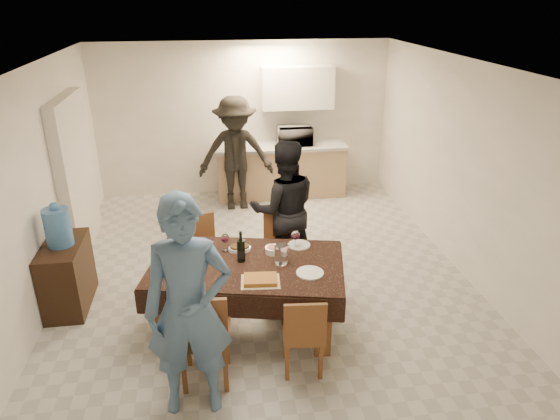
{
  "coord_description": "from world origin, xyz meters",
  "views": [
    {
      "loc": [
        -0.62,
        -5.48,
        3.31
      ],
      "look_at": [
        0.15,
        -0.3,
        1.02
      ],
      "focal_mm": 32.0,
      "sensor_mm": 36.0,
      "label": 1
    }
  ],
  "objects_px": {
    "person_near": "(189,309)",
    "wine_bottle": "(241,246)",
    "water_jug": "(58,227)",
    "person_far": "(284,210)",
    "water_pitcher": "(281,254)",
    "person_kitchen": "(236,154)",
    "savoury_tart": "(260,280)",
    "dining_table": "(247,266)",
    "microwave": "(295,136)",
    "console": "(67,275)"
  },
  "relations": [
    {
      "from": "person_near",
      "to": "wine_bottle",
      "type": "bearing_deg",
      "value": 66.26
    },
    {
      "from": "water_jug",
      "to": "person_far",
      "type": "bearing_deg",
      "value": 8.42
    },
    {
      "from": "water_pitcher",
      "to": "person_kitchen",
      "type": "distance_m",
      "value": 3.31
    },
    {
      "from": "savoury_tart",
      "to": "person_near",
      "type": "bearing_deg",
      "value": -134.13
    },
    {
      "from": "person_near",
      "to": "dining_table",
      "type": "bearing_deg",
      "value": 63.06
    },
    {
      "from": "water_jug",
      "to": "microwave",
      "type": "height_order",
      "value": "microwave"
    },
    {
      "from": "water_pitcher",
      "to": "person_near",
      "type": "xyz_separation_m",
      "value": [
        -0.9,
        -1.0,
        0.11
      ]
    },
    {
      "from": "wine_bottle",
      "to": "water_jug",
      "type": "bearing_deg",
      "value": 161.99
    },
    {
      "from": "dining_table",
      "to": "wine_bottle",
      "type": "distance_m",
      "value": 0.22
    },
    {
      "from": "savoury_tart",
      "to": "person_kitchen",
      "type": "distance_m",
      "value": 3.63
    },
    {
      "from": "person_near",
      "to": "savoury_tart",
      "type": "bearing_deg",
      "value": 46.57
    },
    {
      "from": "person_near",
      "to": "person_far",
      "type": "relative_size",
      "value": 1.12
    },
    {
      "from": "person_kitchen",
      "to": "water_pitcher",
      "type": "bearing_deg",
      "value": -85.74
    },
    {
      "from": "dining_table",
      "to": "person_kitchen",
      "type": "bearing_deg",
      "value": 100.7
    },
    {
      "from": "water_jug",
      "to": "water_pitcher",
      "type": "bearing_deg",
      "value": -17.34
    },
    {
      "from": "wine_bottle",
      "to": "person_kitchen",
      "type": "relative_size",
      "value": 0.18
    },
    {
      "from": "console",
      "to": "dining_table",
      "type": "bearing_deg",
      "value": -18.89
    },
    {
      "from": "water_pitcher",
      "to": "person_far",
      "type": "relative_size",
      "value": 0.12
    },
    {
      "from": "water_pitcher",
      "to": "water_jug",
      "type": "bearing_deg",
      "value": 162.66
    },
    {
      "from": "wine_bottle",
      "to": "microwave",
      "type": "bearing_deg",
      "value": 71.79
    },
    {
      "from": "savoury_tart",
      "to": "person_near",
      "type": "height_order",
      "value": "person_near"
    },
    {
      "from": "dining_table",
      "to": "person_near",
      "type": "relative_size",
      "value": 1.1
    },
    {
      "from": "water_pitcher",
      "to": "person_far",
      "type": "bearing_deg",
      "value": 79.7
    },
    {
      "from": "water_jug",
      "to": "wine_bottle",
      "type": "height_order",
      "value": "water_jug"
    },
    {
      "from": "console",
      "to": "person_far",
      "type": "distance_m",
      "value": 2.6
    },
    {
      "from": "dining_table",
      "to": "wine_bottle",
      "type": "relative_size",
      "value": 6.37
    },
    {
      "from": "savoury_tart",
      "to": "water_jug",
      "type": "bearing_deg",
      "value": 153.03
    },
    {
      "from": "console",
      "to": "person_far",
      "type": "relative_size",
      "value": 0.48
    },
    {
      "from": "water_pitcher",
      "to": "person_far",
      "type": "xyz_separation_m",
      "value": [
        0.2,
        1.1,
        0.01
      ]
    },
    {
      "from": "wine_bottle",
      "to": "savoury_tart",
      "type": "relative_size",
      "value": 0.91
    },
    {
      "from": "water_pitcher",
      "to": "microwave",
      "type": "height_order",
      "value": "microwave"
    },
    {
      "from": "water_pitcher",
      "to": "savoury_tart",
      "type": "distance_m",
      "value": 0.42
    },
    {
      "from": "dining_table",
      "to": "water_jug",
      "type": "xyz_separation_m",
      "value": [
        -1.98,
        0.68,
        0.26
      ]
    },
    {
      "from": "water_jug",
      "to": "savoury_tart",
      "type": "xyz_separation_m",
      "value": [
        2.08,
        -1.06,
        -0.2
      ]
    },
    {
      "from": "console",
      "to": "person_kitchen",
      "type": "distance_m",
      "value": 3.35
    },
    {
      "from": "savoury_tart",
      "to": "person_kitchen",
      "type": "xyz_separation_m",
      "value": [
        0.0,
        3.63,
        0.14
      ]
    },
    {
      "from": "person_kitchen",
      "to": "microwave",
      "type": "bearing_deg",
      "value": 23.28
    },
    {
      "from": "console",
      "to": "microwave",
      "type": "xyz_separation_m",
      "value": [
        3.13,
        3.02,
        0.68
      ]
    },
    {
      "from": "microwave",
      "to": "person_kitchen",
      "type": "bearing_deg",
      "value": 23.28
    },
    {
      "from": "water_jug",
      "to": "microwave",
      "type": "distance_m",
      "value": 4.35
    },
    {
      "from": "water_pitcher",
      "to": "savoury_tart",
      "type": "xyz_separation_m",
      "value": [
        -0.25,
        -0.33,
        -0.08
      ]
    },
    {
      "from": "person_near",
      "to": "person_kitchen",
      "type": "height_order",
      "value": "person_near"
    },
    {
      "from": "savoury_tart",
      "to": "person_far",
      "type": "xyz_separation_m",
      "value": [
        0.45,
        1.43,
        0.09
      ]
    },
    {
      "from": "dining_table",
      "to": "console",
      "type": "relative_size",
      "value": 2.57
    },
    {
      "from": "console",
      "to": "person_near",
      "type": "relative_size",
      "value": 0.43
    },
    {
      "from": "microwave",
      "to": "person_near",
      "type": "distance_m",
      "value": 5.05
    },
    {
      "from": "console",
      "to": "water_jug",
      "type": "height_order",
      "value": "water_jug"
    },
    {
      "from": "water_jug",
      "to": "person_kitchen",
      "type": "xyz_separation_m",
      "value": [
        2.08,
        2.57,
        -0.06
      ]
    },
    {
      "from": "wine_bottle",
      "to": "person_far",
      "type": "bearing_deg",
      "value": 59.04
    },
    {
      "from": "savoury_tart",
      "to": "person_near",
      "type": "relative_size",
      "value": 0.19
    }
  ]
}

